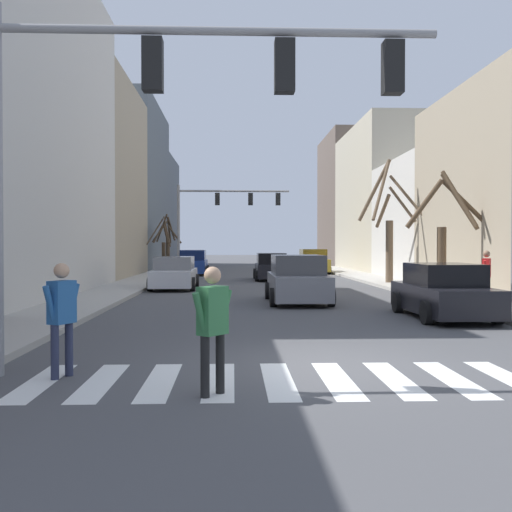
{
  "coord_description": "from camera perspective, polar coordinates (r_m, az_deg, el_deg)",
  "views": [
    {
      "loc": [
        -1.59,
        -10.22,
        2.07
      ],
      "look_at": [
        -0.0,
        31.29,
        1.33
      ],
      "focal_mm": 42.0,
      "sensor_mm": 36.0,
      "label": 1
    }
  ],
  "objects": [
    {
      "name": "car_driving_toward_lane",
      "position": [
        42.23,
        -6.0,
        -0.7
      ],
      "size": [
        2.09,
        4.59,
        1.74
      ],
      "rotation": [
        0.0,
        0.0,
        1.57
      ],
      "color": "navy",
      "rests_on": "ground_plane"
    },
    {
      "name": "car_parked_left_far",
      "position": [
        35.76,
        1.45,
        -1.09
      ],
      "size": [
        2.04,
        4.79,
        1.61
      ],
      "rotation": [
        0.0,
        0.0,
        1.57
      ],
      "color": "black",
      "rests_on": "ground_plane"
    },
    {
      "name": "street_tree_right_mid",
      "position": [
        44.6,
        -8.83,
        0.81
      ],
      "size": [
        1.8,
        1.48,
        4.09
      ],
      "color": "#473828",
      "rests_on": "sidewalk_left"
    },
    {
      "name": "car_parked_right_far",
      "position": [
        21.65,
        3.99,
        -2.34
      ],
      "size": [
        2.19,
        4.67,
        1.72
      ],
      "rotation": [
        0.0,
        0.0,
        1.57
      ],
      "color": "gray",
      "rests_on": "ground_plane"
    },
    {
      "name": "car_driving_away_lane",
      "position": [
        17.86,
        17.43,
        -3.33
      ],
      "size": [
        2.08,
        4.51,
        1.55
      ],
      "rotation": [
        0.0,
        0.0,
        1.57
      ],
      "color": "black",
      "rests_on": "ground_plane"
    },
    {
      "name": "car_parked_right_mid",
      "position": [
        28.66,
        -7.77,
        -1.68
      ],
      "size": [
        2.13,
        4.85,
        1.54
      ],
      "rotation": [
        0.0,
        0.0,
        1.57
      ],
      "color": "silver",
      "rests_on": "ground_plane"
    },
    {
      "name": "building_row_right",
      "position": [
        40.41,
        15.87,
        5.5
      ],
      "size": [
        6.0,
        62.84,
        13.26
      ],
      "color": "#515B66",
      "rests_on": "ground_plane"
    },
    {
      "name": "building_row_left",
      "position": [
        39.95,
        -15.76,
        6.95
      ],
      "size": [
        6.0,
        66.13,
        13.95
      ],
      "color": "#66564C",
      "rests_on": "ground_plane"
    },
    {
      "name": "pedestrian_on_right_sidewalk",
      "position": [
        21.71,
        21.09,
        -1.39
      ],
      "size": [
        0.48,
        0.68,
        1.75
      ],
      "rotation": [
        0.0,
        0.0,
        4.15
      ],
      "color": "#4C4C51",
      "rests_on": "sidewalk_right"
    },
    {
      "name": "street_tree_right_near",
      "position": [
        31.75,
        12.45,
        2.82
      ],
      "size": [
        3.28,
        3.26,
        6.41
      ],
      "color": "brown",
      "rests_on": "sidewalk_right"
    },
    {
      "name": "pedestrian_on_left_sidewalk",
      "position": [
        9.84,
        -18.01,
        -4.91
      ],
      "size": [
        0.44,
        0.73,
        1.79
      ],
      "rotation": [
        0.0,
        0.0,
        4.23
      ],
      "color": "#282D47",
      "rests_on": "ground_plane"
    },
    {
      "name": "traffic_signal_near",
      "position": [
        9.91,
        -8.47,
        14.5
      ],
      "size": [
        7.08,
        0.28,
        5.88
      ],
      "color": "gray",
      "rests_on": "ground_plane"
    },
    {
      "name": "car_at_intersection",
      "position": [
        44.67,
        5.45,
        -0.58
      ],
      "size": [
        2.18,
        4.82,
        1.79
      ],
      "rotation": [
        0.0,
        0.0,
        1.57
      ],
      "color": "#A38423",
      "rests_on": "ground_plane"
    },
    {
      "name": "ground_plane",
      "position": [
        10.55,
        6.64,
        -10.3
      ],
      "size": [
        240.0,
        240.0,
        0.0
      ],
      "primitive_type": "plane",
      "color": "#4C4C4F"
    },
    {
      "name": "street_tree_left_near",
      "position": [
        24.16,
        17.69,
        2.08
      ],
      "size": [
        3.26,
        1.52,
        4.82
      ],
      "color": "brown",
      "rests_on": "sidewalk_right"
    },
    {
      "name": "traffic_signal_far",
      "position": [
        41.11,
        -3.4,
        4.59
      ],
      "size": [
        7.65,
        0.28,
        6.19
      ],
      "color": "gray",
      "rests_on": "ground_plane"
    },
    {
      "name": "street_tree_left_mid",
      "position": [
        46.23,
        -8.4,
        1.27
      ],
      "size": [
        2.27,
        1.78,
        4.35
      ],
      "color": "#473828",
      "rests_on": "sidewalk_left"
    },
    {
      "name": "pedestrian_near_right_corner",
      "position": [
        8.28,
        -4.15,
        -6.04
      ],
      "size": [
        0.57,
        0.64,
        1.78
      ],
      "rotation": [
        0.0,
        0.0,
        0.86
      ],
      "color": "black",
      "rests_on": "ground_plane"
    },
    {
      "name": "crosswalk_stripes",
      "position": [
        9.46,
        7.7,
        -11.6
      ],
      "size": [
        9.45,
        2.6,
        0.01
      ],
      "color": "white",
      "rests_on": "ground_plane"
    }
  ]
}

